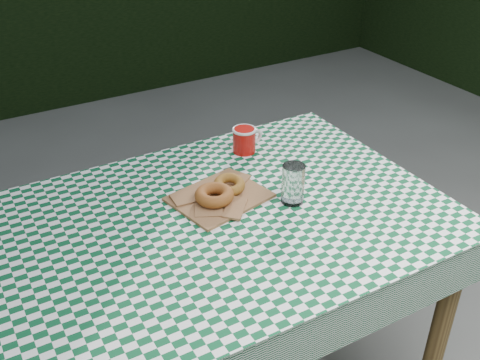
# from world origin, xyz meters

# --- Properties ---
(table) EXTENTS (1.31, 0.88, 0.75)m
(table) POSITION_xyz_m (-0.13, 0.11, 0.38)
(table) COLOR #4E361B
(table) RESTS_ON ground
(tablecloth) EXTENTS (1.33, 0.90, 0.01)m
(tablecloth) POSITION_xyz_m (-0.13, 0.11, 0.75)
(tablecloth) COLOR #0B4726
(tablecloth) RESTS_ON table
(paper_bag) EXTENTS (0.30, 0.26, 0.01)m
(paper_bag) POSITION_xyz_m (-0.07, 0.19, 0.76)
(paper_bag) COLOR #966241
(paper_bag) RESTS_ON tablecloth
(bagel_front) EXTENTS (0.14, 0.14, 0.04)m
(bagel_front) POSITION_xyz_m (-0.09, 0.17, 0.79)
(bagel_front) COLOR brown
(bagel_front) RESTS_ON paper_bag
(bagel_back) EXTENTS (0.11, 0.11, 0.03)m
(bagel_back) POSITION_xyz_m (-0.03, 0.21, 0.78)
(bagel_back) COLOR olive
(bagel_back) RESTS_ON paper_bag
(coffee_mug) EXTENTS (0.17, 0.17, 0.09)m
(coffee_mug) POSITION_xyz_m (0.14, 0.41, 0.80)
(coffee_mug) COLOR #AC0F0B
(coffee_mug) RESTS_ON tablecloth
(drinking_glass) EXTENTS (0.08, 0.08, 0.12)m
(drinking_glass) POSITION_xyz_m (0.11, 0.07, 0.82)
(drinking_glass) COLOR white
(drinking_glass) RESTS_ON tablecloth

